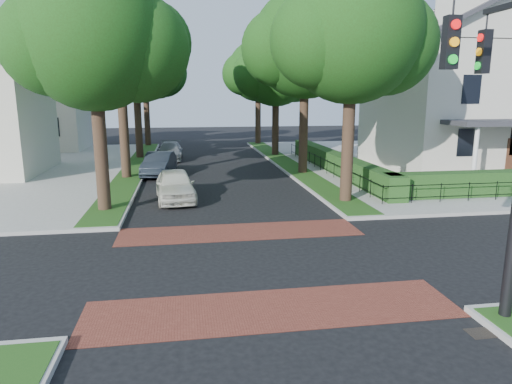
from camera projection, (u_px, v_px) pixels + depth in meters
ground at (253, 262)px, 14.06m from camera, size 120.00×120.00×0.00m
sidewalk_ne at (465, 160)px, 35.36m from camera, size 30.00×30.00×0.15m
crosswalk_far at (240, 232)px, 17.15m from camera, size 9.00×2.20×0.01m
crosswalk_near at (273, 309)px, 10.97m from camera, size 9.00×2.20×0.01m
storm_drain at (483, 333)px, 9.88m from camera, size 0.65×0.45×0.01m
grass_strip_ne at (287, 163)px, 33.29m from camera, size 1.60×29.80×0.02m
grass_strip_nw at (135, 167)px, 31.65m from camera, size 1.60×29.80×0.02m
tree_right_near at (353, 36)px, 20.30m from camera, size 7.75×6.67×10.66m
tree_right_mid at (306, 46)px, 27.97m from camera, size 8.25×7.09×11.22m
tree_right_far at (277, 71)px, 36.86m from camera, size 7.25×6.23×9.74m
tree_right_back at (259, 72)px, 45.48m from camera, size 7.50×6.45×10.20m
tree_left_near at (96, 40)px, 18.70m from camera, size 7.50×6.45×10.20m
tree_left_mid at (121, 36)px, 26.21m from camera, size 8.00×6.88×11.48m
tree_left_far at (137, 67)px, 35.13m from camera, size 7.00×6.02×9.86m
tree_left_back at (146, 69)px, 43.79m from camera, size 7.75×6.66×10.44m
hedge_main_road at (336, 162)px, 29.56m from camera, size 1.00×18.00×1.20m
fence_main_road at (324, 165)px, 29.47m from camera, size 0.06×18.00×0.90m
house_victorian at (473, 80)px, 30.83m from camera, size 13.00×13.05×12.48m
house_left_far at (33, 95)px, 41.55m from camera, size 10.00×9.00×10.14m
parked_car_front at (175, 185)px, 22.14m from camera, size 2.16×4.57×1.51m
parked_car_middle at (159, 164)px, 28.95m from camera, size 2.19×4.66×1.48m
parked_car_rear at (170, 151)px, 35.97m from camera, size 2.04×4.74×1.36m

